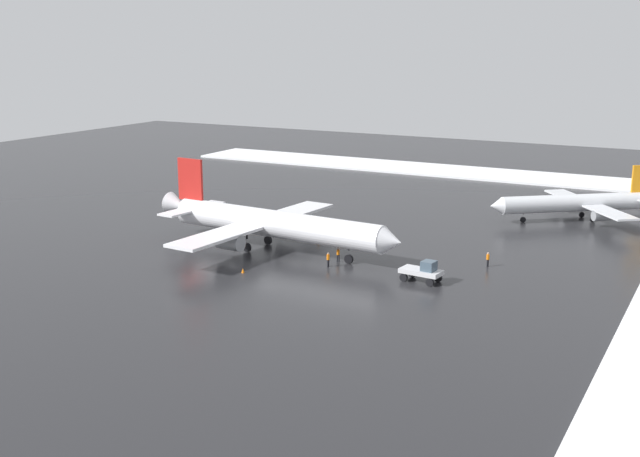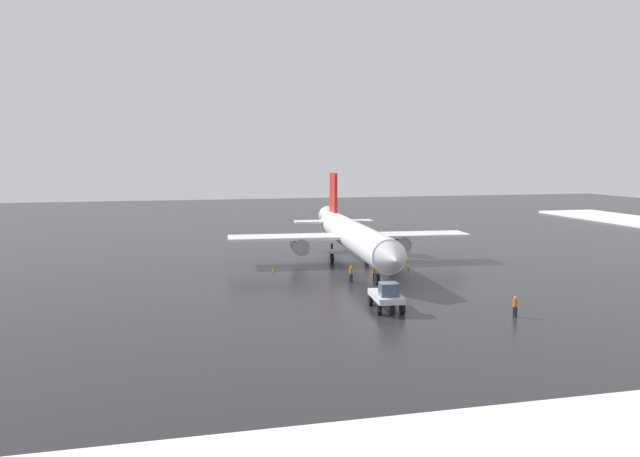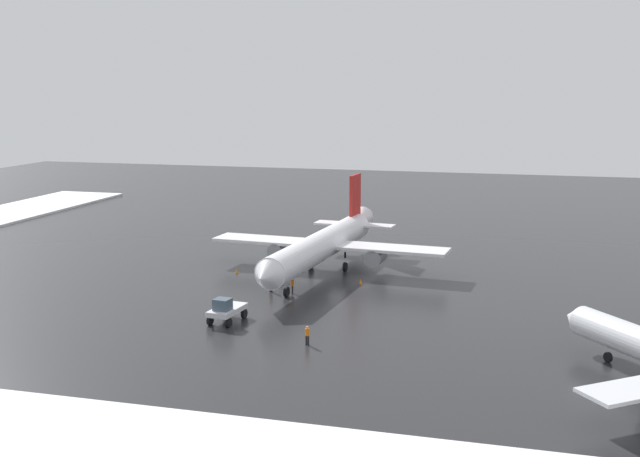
# 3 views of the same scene
# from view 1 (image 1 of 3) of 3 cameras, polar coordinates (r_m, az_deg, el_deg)

# --- Properties ---
(ground_plane) EXTENTS (240.00, 240.00, 0.00)m
(ground_plane) POSITION_cam_1_polar(r_m,az_deg,el_deg) (102.77, -2.35, -1.39)
(ground_plane) COLOR #232326
(snow_bank_right) EXTENTS (14.00, 116.00, 0.40)m
(snow_bank_right) POSITION_cam_1_polar(r_m,az_deg,el_deg) (162.77, 9.74, 4.00)
(snow_bank_right) COLOR white
(snow_bank_right) RESTS_ON ground_plane
(airplane_parked_portside) EXTENTS (29.81, 35.90, 10.65)m
(airplane_parked_portside) POSITION_cam_1_polar(r_m,az_deg,el_deg) (100.92, -3.51, 0.38)
(airplane_parked_portside) COLOR white
(airplane_parked_portside) RESTS_ON ground_plane
(airplane_far_rear) EXTENTS (20.10, 22.31, 7.94)m
(airplane_far_rear) POSITION_cam_1_polar(r_m,az_deg,el_deg) (123.78, 17.89, 1.75)
(airplane_far_rear) COLOR silver
(airplane_far_rear) RESTS_ON ground_plane
(pushback_tug) EXTENTS (2.72, 4.81, 2.50)m
(pushback_tug) POSITION_cam_1_polar(r_m,az_deg,el_deg) (88.90, 7.35, -3.00)
(pushback_tug) COLOR silver
(pushback_tug) RESTS_ON ground_plane
(ground_crew_near_tug) EXTENTS (0.36, 0.36, 1.71)m
(ground_crew_near_tug) POSITION_cam_1_polar(r_m,az_deg,el_deg) (96.24, 11.85, -2.10)
(ground_crew_near_tug) COLOR black
(ground_crew_near_tug) RESTS_ON ground_plane
(ground_crew_by_nose_gear) EXTENTS (0.36, 0.36, 1.71)m
(ground_crew_by_nose_gear) POSITION_cam_1_polar(r_m,az_deg,el_deg) (94.13, 0.58, -2.16)
(ground_crew_by_nose_gear) COLOR black
(ground_crew_by_nose_gear) RESTS_ON ground_plane
(ground_crew_beside_wing) EXTENTS (0.36, 0.36, 1.71)m
(ground_crew_beside_wing) POSITION_cam_1_polar(r_m,az_deg,el_deg) (96.25, 1.30, -1.81)
(ground_crew_beside_wing) COLOR black
(ground_crew_beside_wing) RESTS_ON ground_plane
(traffic_cone_near_nose) EXTENTS (0.36, 0.36, 0.55)m
(traffic_cone_near_nose) POSITION_cam_1_polar(r_m,az_deg,el_deg) (104.54, -0.12, -0.97)
(traffic_cone_near_nose) COLOR orange
(traffic_cone_near_nose) RESTS_ON ground_plane
(traffic_cone_mid_line) EXTENTS (0.36, 0.36, 0.55)m
(traffic_cone_mid_line) POSITION_cam_1_polar(r_m,az_deg,el_deg) (92.29, -5.51, -2.99)
(traffic_cone_mid_line) COLOR orange
(traffic_cone_mid_line) RESTS_ON ground_plane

